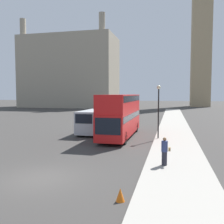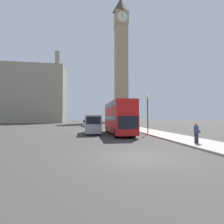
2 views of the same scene
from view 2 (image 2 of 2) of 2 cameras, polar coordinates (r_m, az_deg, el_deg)
ground_plane at (r=10.39m, az=7.82°, el=-14.36°), size 300.00×300.00×0.00m
clock_tower at (r=96.66m, az=3.00°, el=17.42°), size 6.79×6.96×66.16m
building_block_distant at (r=80.27m, az=-26.00°, el=5.08°), size 30.36×15.35×27.86m
red_double_decker_bus at (r=23.27m, az=2.15°, el=-1.43°), size 2.46×10.49×4.25m
white_van at (r=24.27m, az=-6.41°, el=-3.83°), size 2.10×5.93×2.53m
pedestrian at (r=15.96m, az=25.86°, el=-6.22°), size 0.53×0.37×1.65m
street_lamp at (r=23.53m, az=11.56°, el=1.29°), size 0.36×0.36×4.97m
parked_sedan at (r=42.62m, az=-8.34°, el=-3.76°), size 1.70×4.46×1.55m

